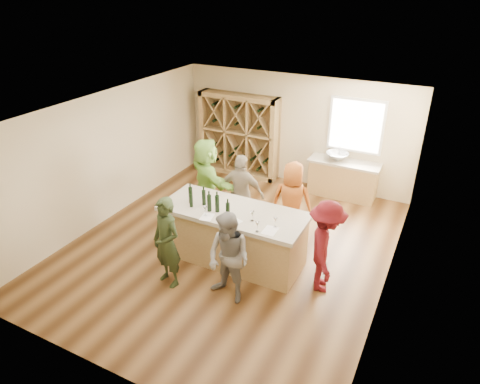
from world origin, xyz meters
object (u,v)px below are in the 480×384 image
at_px(wine_rack, 239,135).
at_px(tasting_counter_base, 234,237).
at_px(person_near_left, 167,243).
at_px(person_far_right, 292,202).
at_px(wine_bottle_a, 191,195).
at_px(wine_bottle_e, 217,204).
at_px(person_near_right, 229,258).
at_px(person_far_left, 207,179).
at_px(sink, 337,156).
at_px(wine_bottle_c, 204,198).
at_px(wine_bottle_b, 191,200).
at_px(person_far_mid, 242,193).
at_px(wine_bottle_f, 228,211).
at_px(person_server, 325,247).
at_px(wine_bottle_d, 209,203).

bearing_deg(wine_rack, tasting_counter_base, -64.26).
xyz_separation_m(wine_rack, person_near_left, (1.07, -4.79, -0.27)).
bearing_deg(wine_rack, person_far_right, -45.06).
bearing_deg(person_far_right, person_near_left, 50.15).
distance_m(wine_bottle_a, wine_bottle_e, 0.62).
relative_size(person_near_right, person_far_left, 0.87).
xyz_separation_m(wine_bottle_a, person_far_right, (1.54, 1.30, -0.39)).
relative_size(sink, wine_bottle_a, 1.72).
bearing_deg(wine_bottle_c, wine_bottle_b, -135.00).
distance_m(person_far_mid, person_far_left, 0.92).
distance_m(wine_bottle_b, person_far_right, 2.07).
bearing_deg(person_far_mid, person_near_right, 106.82).
height_order(person_near_right, person_far_right, person_far_right).
xyz_separation_m(wine_bottle_c, wine_bottle_f, (0.63, -0.24, 0.00)).
xyz_separation_m(person_near_left, wine_bottle_f, (0.74, 0.83, 0.40)).
xyz_separation_m(wine_bottle_e, person_far_left, (-1.05, 1.38, -0.31)).
xyz_separation_m(wine_bottle_b, person_near_left, (0.07, -0.90, -0.38)).
xyz_separation_m(person_server, person_far_left, (-3.05, 1.24, 0.09)).
height_order(wine_bottle_b, person_near_right, person_near_right).
bearing_deg(person_far_right, person_server, 121.90).
height_order(tasting_counter_base, wine_bottle_d, wine_bottle_d).
bearing_deg(person_near_left, person_far_mid, 98.06).
relative_size(person_near_left, person_far_left, 0.90).
relative_size(sink, wine_bottle_e, 1.68).
xyz_separation_m(tasting_counter_base, wine_bottle_e, (-0.23, -0.18, 0.74)).
distance_m(wine_bottle_d, wine_bottle_e, 0.15).
bearing_deg(tasting_counter_base, person_far_left, 137.04).
bearing_deg(person_near_left, wine_rack, 118.66).
bearing_deg(wine_bottle_b, tasting_counter_base, 17.14).
height_order(wine_bottle_e, person_far_right, person_far_right).
height_order(wine_bottle_e, person_server, person_server).
relative_size(person_near_right, person_far_right, 0.95).
bearing_deg(wine_bottle_e, person_far_left, 127.45).
height_order(wine_bottle_c, person_server, person_server).
relative_size(wine_bottle_c, person_near_left, 0.18).
bearing_deg(wine_bottle_d, person_near_left, -109.17).
xyz_separation_m(wine_bottle_d, person_near_right, (0.82, -0.80, -0.43)).
relative_size(person_far_left, wine_bottle_f, 6.19).
height_order(wine_bottle_d, person_server, person_server).
relative_size(wine_bottle_a, person_server, 0.19).
bearing_deg(sink, wine_bottle_a, -115.85).
bearing_deg(tasting_counter_base, wine_bottle_e, -142.68).
height_order(wine_bottle_b, person_far_left, person_far_left).
xyz_separation_m(wine_bottle_b, person_near_right, (1.21, -0.78, -0.41)).
distance_m(tasting_counter_base, wine_bottle_b, 1.07).
xyz_separation_m(person_far_left, wine_bottle_f, (1.34, -1.50, 0.30)).
bearing_deg(person_server, wine_bottle_f, 80.92).
relative_size(wine_bottle_b, person_server, 0.16).
distance_m(sink, wine_bottle_a, 4.10).
relative_size(tasting_counter_base, person_far_mid, 1.53).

